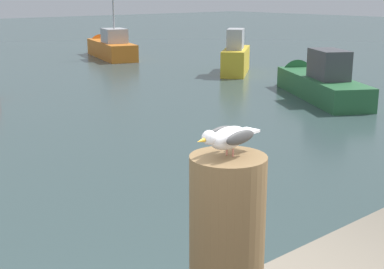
{
  "coord_description": "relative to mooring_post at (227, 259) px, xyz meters",
  "views": [
    {
      "loc": [
        -1.82,
        -2.12,
        2.98
      ],
      "look_at": [
        -0.19,
        -0.22,
        2.31
      ],
      "focal_mm": 50.58,
      "sensor_mm": 36.0,
      "label": 1
    }
  ],
  "objects": [
    {
      "name": "seagull",
      "position": [
        -0.01,
        -0.0,
        0.6
      ],
      "size": [
        0.39,
        0.17,
        0.14
      ],
      "color": "#C67260",
      "rests_on": "mooring_post"
    },
    {
      "name": "boat_green",
      "position": [
        11.44,
        8.0,
        -1.32
      ],
      "size": [
        3.66,
        5.06,
        1.61
      ],
      "color": "#2D6B3D",
      "rests_on": "ground_plane"
    },
    {
      "name": "mooring_post",
      "position": [
        0.0,
        0.0,
        0.0
      ],
      "size": [
        0.35,
        0.35,
        1.01
      ],
      "primitive_type": "cylinder",
      "color": "brown",
      "rests_on": "harbor_quay"
    },
    {
      "name": "boat_orange",
      "position": [
        12.07,
        20.33,
        -1.29
      ],
      "size": [
        2.6,
        5.32,
        3.36
      ],
      "color": "orange",
      "rests_on": "ground_plane"
    },
    {
      "name": "boat_yellow",
      "position": [
        12.95,
        12.77,
        -1.16
      ],
      "size": [
        3.1,
        2.74,
        1.67
      ],
      "color": "yellow",
      "rests_on": "ground_plane"
    }
  ]
}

